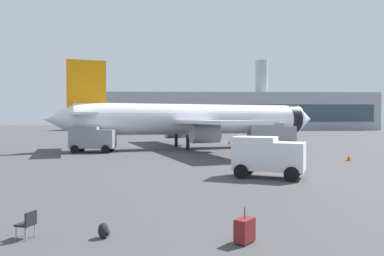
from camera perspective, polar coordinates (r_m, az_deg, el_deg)
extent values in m
cylinder|color=white|center=(46.59, 0.73, 1.39)|extent=(29.70, 12.90, 3.80)
cone|color=white|center=(54.32, 17.00, 1.34)|extent=(3.40, 4.18, 3.61)
cone|color=white|center=(43.76, -20.15, 1.30)|extent=(4.10, 4.24, 3.42)
cylinder|color=black|center=(53.04, 15.09, 1.35)|extent=(2.53, 4.12, 3.88)
cube|color=white|center=(53.88, -3.19, 1.08)|extent=(9.52, 16.70, 0.36)
cube|color=white|center=(38.77, 3.40, 0.93)|extent=(9.52, 16.70, 0.36)
cylinder|color=gray|center=(51.51, -2.42, -0.39)|extent=(3.72, 3.08, 2.20)
cylinder|color=gray|center=(41.12, 2.05, -0.85)|extent=(3.72, 3.08, 2.20)
cube|color=orange|center=(43.97, -16.13, 6.02)|extent=(4.30, 1.70, 6.40)
cube|color=white|center=(47.00, -16.93, 2.06)|extent=(4.33, 6.51, 0.24)
cube|color=white|center=(40.61, -16.55, 2.17)|extent=(4.33, 6.51, 0.24)
cylinder|color=black|center=(52.02, 13.25, -1.73)|extent=(0.36, 0.36, 1.80)
cylinder|color=black|center=(48.31, -2.48, -1.93)|extent=(0.44, 0.44, 1.80)
cylinder|color=black|center=(43.75, -0.66, -2.29)|extent=(0.44, 0.44, 1.80)
cube|color=gray|center=(41.67, -13.13, -1.66)|extent=(1.76, 2.26, 2.04)
cube|color=#1E232D|center=(41.48, -12.18, -1.01)|extent=(0.15, 1.98, 0.84)
cube|color=gray|center=(42.30, -16.29, -1.39)|extent=(3.20, 2.31, 2.40)
cylinder|color=black|center=(42.82, -12.60, -3.00)|extent=(0.91, 0.25, 0.90)
cylinder|color=black|center=(40.60, -13.35, -3.25)|extent=(0.91, 0.25, 0.90)
cylinder|color=black|center=(43.72, -16.89, -2.94)|extent=(0.91, 0.25, 0.90)
cylinder|color=black|center=(41.54, -17.86, -3.18)|extent=(0.91, 0.25, 0.90)
cube|color=gray|center=(49.88, 14.63, -1.02)|extent=(1.87, 2.53, 2.29)
cube|color=#1E232D|center=(50.11, 15.40, -0.39)|extent=(0.25, 2.16, 0.95)
cube|color=gray|center=(48.90, 11.34, -0.81)|extent=(4.50, 2.74, 2.70)
cylinder|color=black|center=(51.09, 14.07, -2.30)|extent=(0.91, 0.29, 0.90)
cylinder|color=black|center=(48.75, 15.07, -2.48)|extent=(0.91, 0.29, 0.90)
cylinder|color=black|center=(49.82, 9.52, -2.37)|extent=(0.91, 0.29, 0.90)
cylinder|color=black|center=(47.42, 10.32, -2.56)|extent=(0.91, 0.29, 0.90)
cube|color=white|center=(23.59, 15.05, -4.36)|extent=(2.41, 2.54, 1.78)
cube|color=#1E232D|center=(23.47, 16.87, -3.37)|extent=(0.79, 1.68, 0.74)
cube|color=white|center=(23.94, 9.81, -3.86)|extent=(3.22, 2.89, 2.10)
cylinder|color=black|center=(24.71, 15.85, -6.29)|extent=(0.91, 0.56, 0.90)
cylinder|color=black|center=(22.64, 15.26, -6.99)|extent=(0.91, 0.56, 0.90)
cylinder|color=black|center=(25.23, 8.84, -6.09)|extent=(0.91, 0.56, 0.90)
cylinder|color=black|center=(23.21, 7.63, -6.74)|extent=(0.91, 0.56, 0.90)
cube|color=#F2590C|center=(51.59, 15.25, -2.75)|extent=(0.44, 0.44, 0.04)
cone|color=#F2590C|center=(51.56, 15.25, -2.30)|extent=(0.36, 0.36, 0.76)
cylinder|color=white|center=(51.56, 15.25, -2.26)|extent=(0.23, 0.23, 0.10)
cube|color=#F2590C|center=(45.43, 14.41, -3.31)|extent=(0.44, 0.44, 0.04)
cone|color=#F2590C|center=(45.40, 14.41, -2.85)|extent=(0.36, 0.36, 0.68)
cylinder|color=white|center=(45.40, 14.41, -2.81)|extent=(0.23, 0.23, 0.10)
cube|color=#F2590C|center=(35.57, 23.28, -4.69)|extent=(0.44, 0.44, 0.04)
cone|color=#F2590C|center=(35.54, 23.29, -4.14)|extent=(0.36, 0.36, 0.65)
cylinder|color=white|center=(35.53, 23.29, -4.08)|extent=(0.23, 0.23, 0.10)
cube|color=#F2590C|center=(53.91, 5.85, -2.52)|extent=(0.44, 0.44, 0.04)
cone|color=#F2590C|center=(53.88, 5.85, -2.11)|extent=(0.36, 0.36, 0.74)
cylinder|color=white|center=(53.88, 5.85, -2.07)|extent=(0.23, 0.23, 0.10)
cube|color=maroon|center=(11.56, 8.21, -15.49)|extent=(0.72, 0.75, 0.70)
cylinder|color=black|center=(11.42, 8.22, -12.94)|extent=(0.02, 0.02, 0.36)
cylinder|color=black|center=(11.85, 8.78, -16.84)|extent=(0.08, 0.07, 0.08)
cylinder|color=black|center=(11.48, 7.62, -17.44)|extent=(0.08, 0.07, 0.08)
ellipsoid|color=black|center=(12.26, -13.69, -15.25)|extent=(0.32, 0.40, 0.48)
ellipsoid|color=black|center=(12.25, -13.02, -15.61)|extent=(0.12, 0.28, 0.24)
cube|color=black|center=(12.95, -24.55, -13.51)|extent=(0.61, 0.61, 0.06)
cube|color=black|center=(12.76, -23.85, -12.71)|extent=(0.21, 0.47, 0.40)
cylinder|color=#999EA5|center=(13.00, -25.77, -14.47)|extent=(0.04, 0.04, 0.44)
cylinder|color=#999EA5|center=(13.27, -24.59, -14.13)|extent=(0.04, 0.04, 0.44)
cylinder|color=#999EA5|center=(12.75, -24.48, -14.78)|extent=(0.04, 0.04, 0.44)
cylinder|color=#999EA5|center=(13.02, -23.30, -14.42)|extent=(0.04, 0.04, 0.44)
cube|color=#9EA3AD|center=(130.96, 5.60, 2.54)|extent=(98.25, 23.25, 12.48)
cube|color=#334756|center=(119.37, 6.27, 2.34)|extent=(93.34, 0.10, 5.61)
cylinder|color=#9EA3AD|center=(133.74, 10.81, 7.75)|extent=(4.40, 4.40, 12.00)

